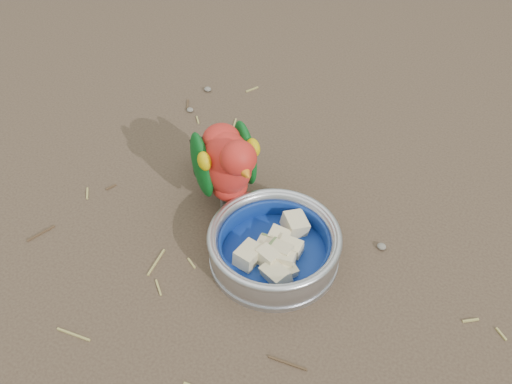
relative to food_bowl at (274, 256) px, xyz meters
The scene contains 6 objects.
ground 0.03m from the food_bowl, 159.15° to the left, with size 60.00×60.00×0.00m, color #49382A.
food_bowl is the anchor object (origin of this frame).
bowl_wall 0.03m from the food_bowl, ahead, with size 0.22×0.22×0.04m, color #B2B2BA, non-canonical shape.
fruit_wedges 0.02m from the food_bowl, ahead, with size 0.13×0.13×0.03m, color beige, non-canonical shape.
lory_parrot 0.17m from the food_bowl, 152.73° to the left, with size 0.11×0.23×0.18m, color red, non-canonical shape.
ground_debris 0.03m from the food_bowl, 144.78° to the left, with size 0.90×0.80×0.01m, color #A3944E, non-canonical shape.
Camera 1 is at (0.30, -0.55, 0.75)m, focal length 40.00 mm.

